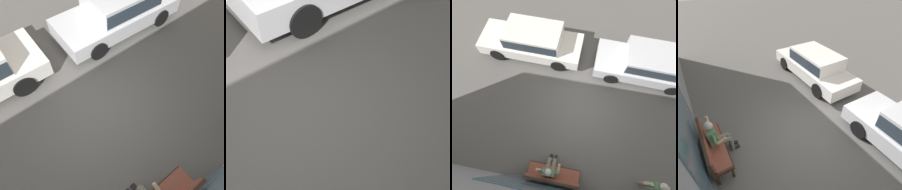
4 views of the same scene
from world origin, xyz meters
The scene contains 4 objects.
ground_plane centered at (0.00, 0.00, 0.00)m, with size 60.00×60.00×0.00m, color #565451.
bench centered at (0.58, 2.90, 0.60)m, with size 1.84×0.55×1.03m.
person_on_phone centered at (0.72, 2.67, 0.73)m, with size 0.73×0.74×1.37m.
parked_car_mid centered at (2.69, -2.47, 0.79)m, with size 4.73×1.88×1.44m.
Camera 4 is at (-3.19, 2.60, 4.79)m, focal length 28.00 mm.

